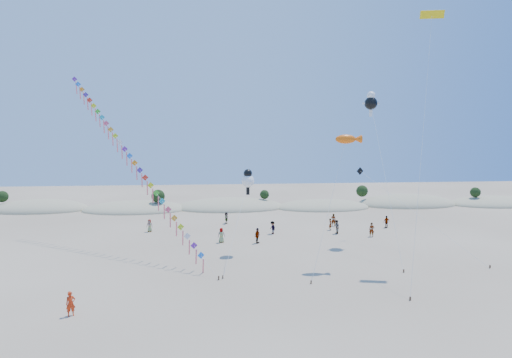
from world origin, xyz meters
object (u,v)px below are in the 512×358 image
(fish_kite, at_px, (348,140))
(flyer_foreground, at_px, (71,304))
(kite_train, at_px, (128,154))
(parafoil_kite, at_px, (432,20))

(fish_kite, relative_size, flyer_foreground, 7.23)
(kite_train, bearing_deg, flyer_foreground, -91.99)
(parafoil_kite, xyz_separation_m, flyer_foreground, (-31.22, -10.88, -22.91))
(flyer_foreground, bearing_deg, parafoil_kite, -7.53)
(fish_kite, bearing_deg, parafoil_kite, 3.76)
(fish_kite, bearing_deg, kite_train, 161.16)
(kite_train, height_order, parafoil_kite, parafoil_kite)
(parafoil_kite, distance_m, flyer_foreground, 40.23)
(fish_kite, xyz_separation_m, parafoil_kite, (8.16, 0.54, 11.54))
(kite_train, xyz_separation_m, fish_kite, (22.44, -7.66, 1.66))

